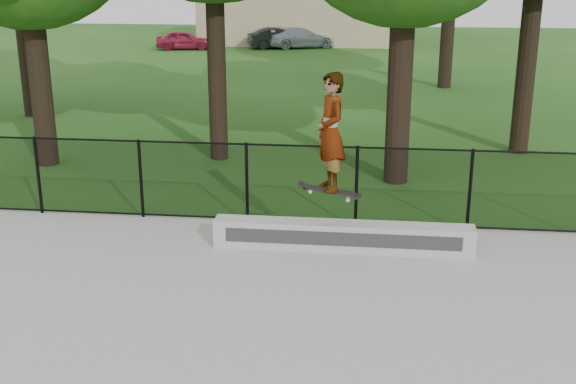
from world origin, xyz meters
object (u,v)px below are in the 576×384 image
at_px(car_a, 184,40).
at_px(car_c, 301,38).
at_px(skater_airborne, 331,134).
at_px(car_b, 279,38).
at_px(grind_ledge, 343,236).

height_order(car_a, car_c, car_c).
bearing_deg(car_c, skater_airborne, 162.99).
xyz_separation_m(car_b, car_c, (1.23, 0.36, 0.00)).
distance_m(car_a, skater_airborne, 30.51).
height_order(car_c, skater_airborne, skater_airborne).
bearing_deg(car_c, car_b, 82.70).
relative_size(car_b, car_c, 0.86).
relative_size(car_c, skater_airborne, 1.79).
bearing_deg(skater_airborne, grind_ledge, 45.29).
xyz_separation_m(grind_ledge, car_b, (-4.94, 29.81, 0.27)).
distance_m(car_a, car_b, 5.30).
height_order(car_a, car_b, car_b).
relative_size(grind_ledge, skater_airborne, 2.13).
distance_m(car_b, car_c, 1.28).
bearing_deg(skater_airborne, car_a, 108.92).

